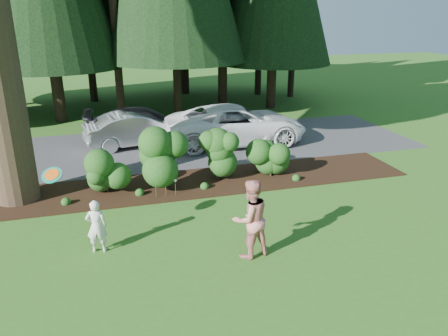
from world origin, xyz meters
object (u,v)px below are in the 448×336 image
object	(u,v)px
car_silver_wagon	(137,129)
frisbee	(52,175)
car_white_suv	(236,124)
adult	(250,219)
child	(97,226)
car_dark_suv	(144,125)

from	to	relation	value
car_silver_wagon	frisbee	bearing A→B (deg)	152.28
car_white_suv	frisbee	distance (m)	9.99
car_silver_wagon	adult	size ratio (longest dim) A/B	2.25
adult	frisbee	distance (m)	4.50
frisbee	car_white_suv	bearing A→B (deg)	48.71
car_white_suv	frisbee	size ratio (longest dim) A/B	12.13
child	adult	bearing A→B (deg)	170.69
car_dark_suv	frisbee	xyz separation A→B (m)	(-2.85, -8.92, 1.28)
car_silver_wagon	frisbee	world-z (taller)	frisbee
car_dark_suv	frisbee	world-z (taller)	frisbee
car_dark_suv	adult	world-z (taller)	adult
child	adult	size ratio (longest dim) A/B	0.70
car_white_suv	child	world-z (taller)	car_white_suv
car_white_suv	adult	size ratio (longest dim) A/B	3.13
car_silver_wagon	frisbee	xyz separation A→B (m)	(-2.48, -8.31, 1.29)
car_silver_wagon	adult	distance (m)	9.65
car_white_suv	car_dark_suv	distance (m)	3.98
car_silver_wagon	frisbee	size ratio (longest dim) A/B	8.73
car_white_suv	car_dark_suv	bearing A→B (deg)	69.85
child	frisbee	xyz separation A→B (m)	(-0.81, 0.04, 1.35)
car_white_suv	adult	bearing A→B (deg)	166.22
car_white_suv	car_dark_suv	xyz separation A→B (m)	(-3.70, 1.46, -0.12)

